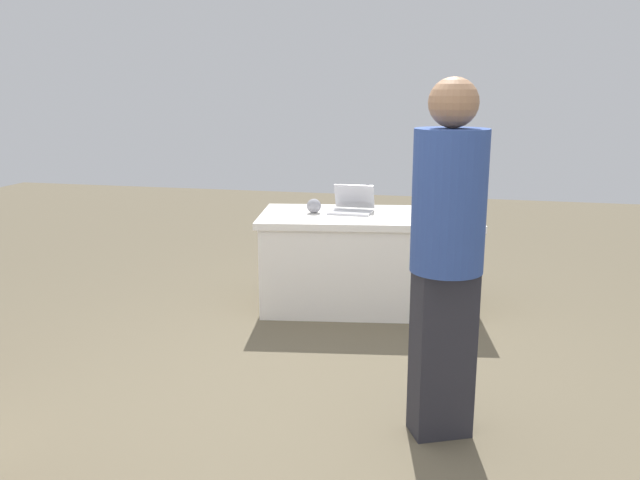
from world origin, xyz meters
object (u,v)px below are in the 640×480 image
(laptop_silver, at_px, (352,207))
(scissors_red, at_px, (436,211))
(yarn_ball, at_px, (314,206))
(person_presenter, at_px, (447,244))
(table_foreground, at_px, (367,260))

(laptop_silver, distance_m, scissors_red, 0.66)
(yarn_ball, distance_m, scissors_red, 0.96)
(person_presenter, xyz_separation_m, scissors_red, (0.15, -2.07, -0.22))
(person_presenter, relative_size, yarn_ball, 15.54)
(table_foreground, bearing_deg, laptop_silver, -19.06)
(laptop_silver, bearing_deg, yarn_ball, 20.20)
(table_foreground, distance_m, scissors_red, 0.66)
(table_foreground, distance_m, person_presenter, 2.04)
(person_presenter, height_order, scissors_red, person_presenter)
(person_presenter, distance_m, scissors_red, 2.09)
(table_foreground, xyz_separation_m, yarn_ball, (0.42, 0.04, 0.42))
(table_foreground, bearing_deg, person_presenter, 109.45)
(laptop_silver, bearing_deg, person_presenter, 114.56)
(table_foreground, xyz_separation_m, scissors_red, (-0.50, -0.23, 0.37))
(laptop_silver, relative_size, scissors_red, 1.82)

